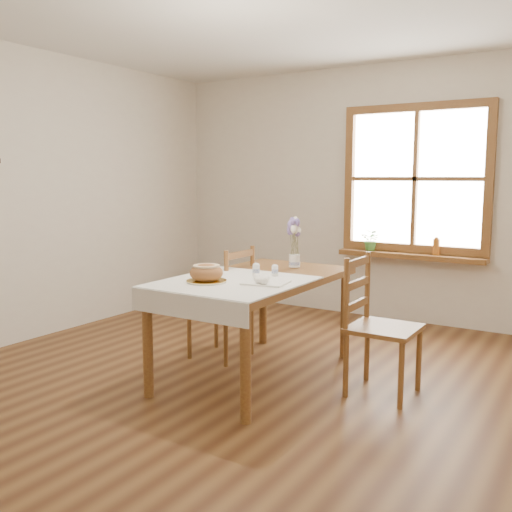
{
  "coord_description": "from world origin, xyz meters",
  "views": [
    {
      "loc": [
        2.18,
        -3.18,
        1.47
      ],
      "look_at": [
        0.0,
        0.3,
        0.9
      ],
      "focal_mm": 40.0,
      "sensor_mm": 36.0,
      "label": 1
    }
  ],
  "objects_px": {
    "bread_plate": "(206,281)",
    "flower_vase": "(294,262)",
    "chair_right": "(384,326)",
    "chair_left": "(221,302)",
    "dining_table": "(256,288)"
  },
  "relations": [
    {
      "from": "chair_left",
      "to": "bread_plate",
      "type": "distance_m",
      "value": 0.8
    },
    {
      "from": "dining_table",
      "to": "chair_left",
      "type": "height_order",
      "value": "chair_left"
    },
    {
      "from": "dining_table",
      "to": "chair_left",
      "type": "bearing_deg",
      "value": 154.93
    },
    {
      "from": "bread_plate",
      "to": "flower_vase",
      "type": "height_order",
      "value": "flower_vase"
    },
    {
      "from": "chair_left",
      "to": "chair_right",
      "type": "bearing_deg",
      "value": 87.51
    },
    {
      "from": "dining_table",
      "to": "chair_right",
      "type": "height_order",
      "value": "chair_right"
    },
    {
      "from": "bread_plate",
      "to": "flower_vase",
      "type": "distance_m",
      "value": 0.93
    },
    {
      "from": "dining_table",
      "to": "chair_right",
      "type": "relative_size",
      "value": 1.69
    },
    {
      "from": "flower_vase",
      "to": "chair_right",
      "type": "bearing_deg",
      "value": -21.25
    },
    {
      "from": "chair_right",
      "to": "flower_vase",
      "type": "distance_m",
      "value": 0.99
    },
    {
      "from": "chair_left",
      "to": "chair_right",
      "type": "height_order",
      "value": "chair_right"
    },
    {
      "from": "chair_left",
      "to": "chair_right",
      "type": "relative_size",
      "value": 0.97
    },
    {
      "from": "dining_table",
      "to": "flower_vase",
      "type": "relative_size",
      "value": 16.22
    },
    {
      "from": "dining_table",
      "to": "bread_plate",
      "type": "distance_m",
      "value": 0.46
    },
    {
      "from": "flower_vase",
      "to": "bread_plate",
      "type": "bearing_deg",
      "value": -101.6
    }
  ]
}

